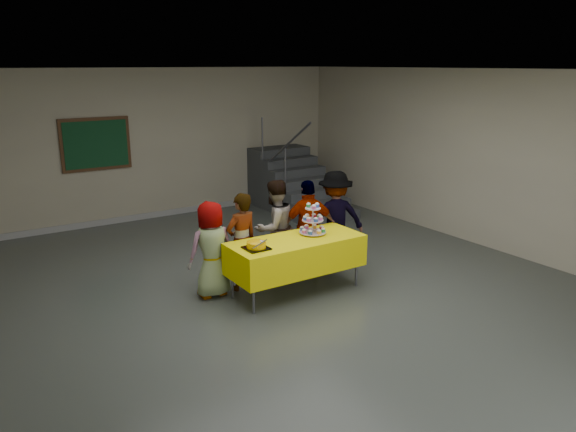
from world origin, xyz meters
name	(u,v)px	position (x,y,z in m)	size (l,w,h in m)	color
room_shell	(295,141)	(0.00, 0.02, 2.13)	(10.00, 10.04, 3.02)	#4C514C
bake_table	(296,254)	(0.12, 0.15, 0.56)	(1.88, 0.78, 0.77)	#595960
cupcake_stand	(313,222)	(0.45, 0.23, 0.94)	(0.38, 0.38, 0.44)	silver
bear_cake	(256,244)	(-0.54, 0.09, 0.83)	(0.32, 0.36, 0.12)	black
schoolchild_a	(212,249)	(-0.90, 0.67, 0.66)	(0.65, 0.42, 1.32)	slate
schoolchild_b	(242,242)	(-0.44, 0.67, 0.69)	(0.50, 0.33, 1.38)	slate
schoolchild_c	(275,228)	(0.24, 0.91, 0.72)	(0.70, 0.55, 1.44)	slate
schoolchild_d	(309,228)	(0.68, 0.66, 0.72)	(0.84, 0.35, 1.44)	slate
schoolchild_e	(335,218)	(1.28, 0.80, 0.74)	(0.96, 0.55, 1.49)	slate
staircase	(293,186)	(2.70, 4.13, 0.49)	(1.30, 2.40, 2.04)	#424447
noticeboard	(96,144)	(-1.22, 4.96, 1.60)	(1.30, 0.05, 1.00)	#472B16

